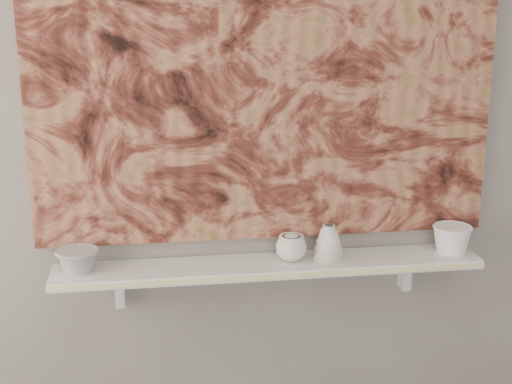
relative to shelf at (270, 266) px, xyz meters
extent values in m
plane|color=slate|center=(0.00, 0.09, 0.44)|extent=(3.60, 0.00, 3.60)
cube|color=white|center=(0.00, 0.00, 0.00)|extent=(1.40, 0.18, 0.03)
cube|color=#F9E8A6|center=(0.00, -0.09, 0.00)|extent=(1.40, 0.01, 0.02)
cube|color=white|center=(-0.49, 0.06, -0.07)|extent=(0.03, 0.06, 0.12)
cube|color=white|center=(0.49, 0.06, -0.07)|extent=(0.03, 0.06, 0.12)
cube|color=brown|center=(0.00, 0.08, 0.62)|extent=(1.50, 0.02, 1.10)
cube|color=black|center=(0.45, 0.07, 0.32)|extent=(0.09, 0.00, 0.08)
camera|label=1|loc=(-0.36, -2.15, 0.86)|focal=50.00mm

